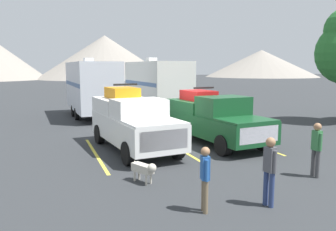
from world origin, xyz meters
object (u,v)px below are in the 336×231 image
object	(u,v)px
pickup_truck_a	(132,120)
person_a	(205,175)
camper_trailer_a	(92,86)
person_c	(316,146)
dog	(145,169)
pickup_truck_b	(214,118)
person_b	(270,167)
camper_trailer_b	(157,85)

from	to	relation	value
pickup_truck_a	person_a	world-z (taller)	pickup_truck_a
camper_trailer_a	person_c	bearing A→B (deg)	-73.08
pickup_truck_a	dog	size ratio (longest dim) A/B	6.04
pickup_truck_a	pickup_truck_b	distance (m)	3.64
pickup_truck_b	dog	xyz separation A→B (m)	(-4.35, -4.09, -0.69)
person_b	person_c	size ratio (longest dim) A/B	1.01
pickup_truck_a	pickup_truck_b	world-z (taller)	pickup_truck_a
camper_trailer_a	camper_trailer_b	world-z (taller)	camper_trailer_b
pickup_truck_a	person_b	size ratio (longest dim) A/B	3.36
camper_trailer_a	camper_trailer_b	bearing A→B (deg)	-12.14
camper_trailer_b	person_a	xyz separation A→B (m)	(-3.89, -15.20, -1.20)
person_b	dog	size ratio (longest dim) A/B	1.80
pickup_truck_a	person_a	distance (m)	6.53
pickup_truck_a	pickup_truck_b	xyz separation A→B (m)	(3.64, -0.06, -0.07)
dog	camper_trailer_a	bearing A→B (deg)	88.19
camper_trailer_b	pickup_truck_b	bearing A→B (deg)	-91.75
camper_trailer_b	person_c	size ratio (longest dim) A/B	4.80
person_b	person_c	world-z (taller)	person_b
pickup_truck_b	camper_trailer_b	size ratio (longest dim) A/B	0.72
pickup_truck_a	dog	bearing A→B (deg)	-99.68
person_c	pickup_truck_a	bearing A→B (deg)	128.39
camper_trailer_b	person_c	bearing A→B (deg)	-88.47
camper_trailer_b	person_a	distance (m)	15.73
person_a	dog	bearing A→B (deg)	107.08
camper_trailer_a	person_a	xyz separation A→B (m)	(0.30, -16.10, -1.18)
person_a	camper_trailer_b	bearing A→B (deg)	75.66
camper_trailer_b	person_b	world-z (taller)	camper_trailer_b
camper_trailer_b	person_c	xyz separation A→B (m)	(0.38, -14.08, -1.12)
person_a	person_b	distance (m)	1.60
person_b	dog	bearing A→B (deg)	131.74
person_a	dog	distance (m)	2.53
camper_trailer_b	dog	world-z (taller)	camper_trailer_b
pickup_truck_b	person_a	world-z (taller)	pickup_truck_b
pickup_truck_a	camper_trailer_b	distance (m)	9.56
person_c	dog	size ratio (longest dim) A/B	1.78
camper_trailer_a	person_c	xyz separation A→B (m)	(4.56, -14.98, -1.11)
pickup_truck_a	person_a	xyz separation A→B (m)	(0.02, -6.52, -0.30)
camper_trailer_b	person_a	world-z (taller)	camper_trailer_b
person_a	person_c	world-z (taller)	person_c
pickup_truck_b	person_a	distance (m)	7.41
pickup_truck_a	camper_trailer_a	bearing A→B (deg)	91.64
person_b	person_a	bearing A→B (deg)	172.05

